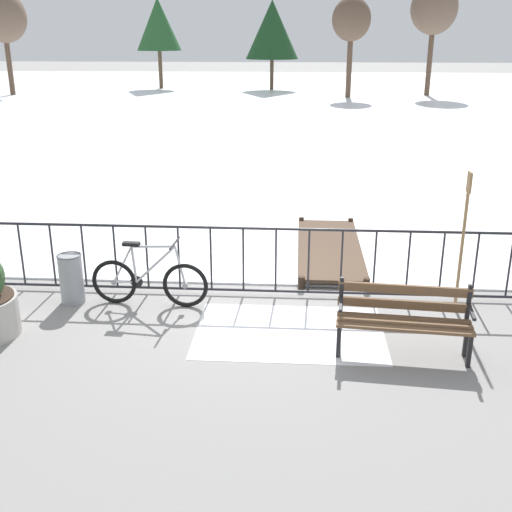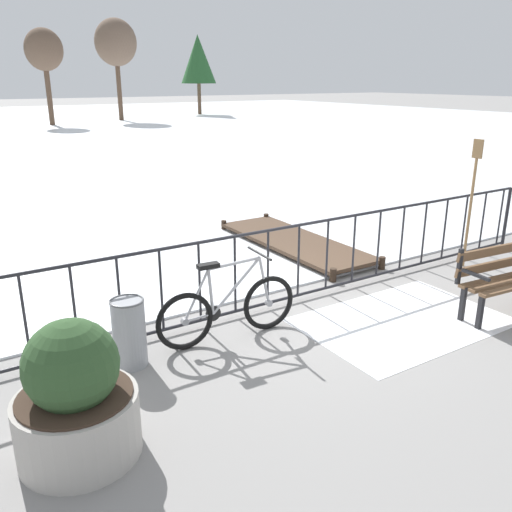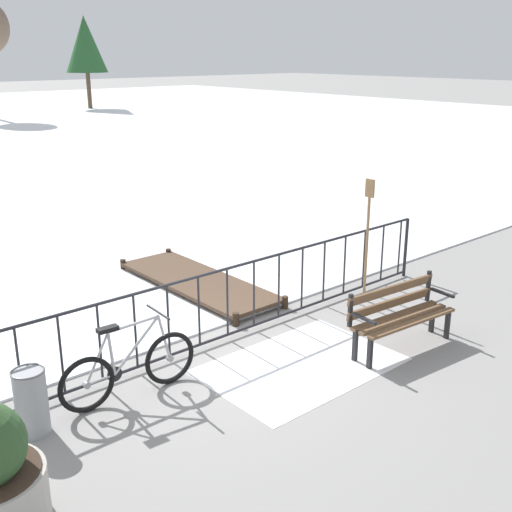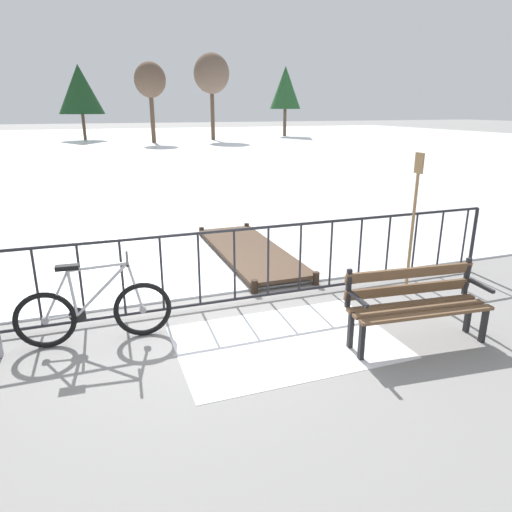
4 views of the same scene
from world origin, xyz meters
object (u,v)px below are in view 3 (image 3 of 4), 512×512
object	(u,v)px
park_bench	(399,312)
oar_upright	(367,232)
bicycle_near_railing	(130,368)
trash_bin	(31,402)

from	to	relation	value
park_bench	oar_upright	distance (m)	1.80
bicycle_near_railing	trash_bin	distance (m)	1.15
bicycle_near_railing	park_bench	xyz separation A→B (m)	(3.40, -1.22, 0.14)
trash_bin	oar_upright	bearing A→B (deg)	1.48
bicycle_near_railing	trash_bin	xyz separation A→B (m)	(-1.15, 0.02, 0.00)
bicycle_near_railing	oar_upright	size ratio (longest dim) A/B	0.86
park_bench	bicycle_near_railing	bearing A→B (deg)	160.33
bicycle_near_railing	park_bench	bearing A→B (deg)	-19.67
bicycle_near_railing	trash_bin	size ratio (longest dim) A/B	2.34
bicycle_near_railing	trash_bin	bearing A→B (deg)	178.87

